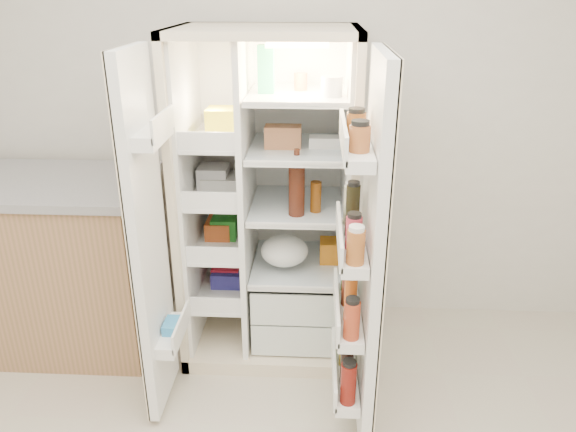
{
  "coord_description": "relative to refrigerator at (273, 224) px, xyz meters",
  "views": [
    {
      "loc": [
        0.17,
        -1.15,
        1.98
      ],
      "look_at": [
        0.04,
        1.25,
        0.96
      ],
      "focal_mm": 34.0,
      "sensor_mm": 36.0,
      "label": 1
    }
  ],
  "objects": [
    {
      "name": "wall_back",
      "position": [
        0.07,
        0.35,
        0.61
      ],
      "size": [
        4.0,
        0.02,
        2.7
      ],
      "primitive_type": "cube",
      "color": "silver",
      "rests_on": "floor"
    },
    {
      "name": "refrigerator",
      "position": [
        0.0,
        0.0,
        0.0
      ],
      "size": [
        0.92,
        0.7,
        1.8
      ],
      "color": "beige",
      "rests_on": "floor"
    },
    {
      "name": "freezer_door",
      "position": [
        -0.52,
        -0.6,
        0.15
      ],
      "size": [
        0.15,
        0.4,
        1.72
      ],
      "color": "white",
      "rests_on": "floor"
    },
    {
      "name": "fridge_door",
      "position": [
        0.46,
        -0.69,
        0.13
      ],
      "size": [
        0.17,
        0.58,
        1.72
      ],
      "color": "white",
      "rests_on": "floor"
    },
    {
      "name": "kitchen_counter",
      "position": [
        -1.37,
        -0.09,
        -0.23
      ],
      "size": [
        1.4,
        0.74,
        1.01
      ],
      "color": "#A07250",
      "rests_on": "floor"
    }
  ]
}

